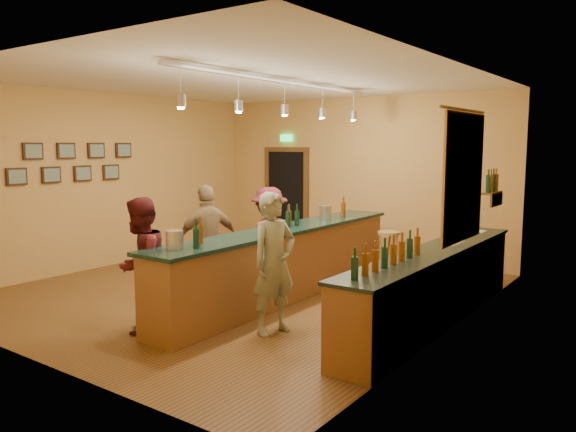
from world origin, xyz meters
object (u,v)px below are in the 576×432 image
Objects in this scene: customer_a at (140,265)px; customer_b at (208,241)px; customer_c at (269,238)px; bartender at (274,263)px; bar_stool at (389,240)px; tasting_bar at (285,258)px; back_counter at (433,285)px.

customer_a is 0.98× the size of customer_b.
customer_b reaches higher than customer_c.
bartender reaches higher than customer_a.
customer_b is 2.12× the size of bar_stool.
bar_stool is at bearing 15.97° from bartender.
back_counter is at bearing 4.69° from tasting_bar.
tasting_bar is 6.45× the size of bar_stool.
bartender is 1.04× the size of customer_a.
customer_a is (-1.34, -0.89, -0.03)m from bartender.
bartender reaches higher than customer_b.
tasting_bar is at bearing -107.59° from bar_stool.
bartender is at bearing 64.07° from customer_c.
customer_a is (-0.55, -2.20, 0.21)m from tasting_bar.
customer_b is at bearing -166.86° from back_counter.
bartender is 1.93m from customer_b.
back_counter is at bearing -51.35° from bar_stool.
bartender is at bearing -87.87° from bar_stool.
customer_a is at bearing -104.01° from tasting_bar.
bartender reaches higher than back_counter.
customer_c reaches higher than bar_stool.
bartender is 3.42m from bar_stool.
back_counter is at bearing 111.53° from customer_c.
bartender is at bearing -58.68° from tasting_bar.
bartender reaches higher than customer_c.
customer_b is at bearing 173.14° from customer_a.
customer_c reaches higher than tasting_bar.
customer_b is (-0.99, -0.57, 0.23)m from tasting_bar.
back_counter is 2.84× the size of customer_c.
bartender reaches higher than bar_stool.
customer_b is 1.01m from customer_c.
back_counter is 3.65m from customer_a.
back_counter is 0.89× the size of tasting_bar.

